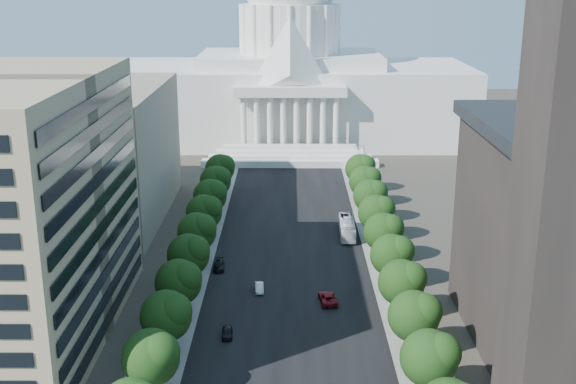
{
  "coord_description": "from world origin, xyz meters",
  "views": [
    {
      "loc": [
        0.0,
        -59.16,
        53.34
      ],
      "look_at": [
        -0.35,
        72.12,
        14.19
      ],
      "focal_mm": 45.0,
      "sensor_mm": 36.0,
      "label": 1
    }
  ],
  "objects_px": {
    "car_red": "(328,298)",
    "city_bus": "(347,228)",
    "car_silver": "(259,288)",
    "car_dark_a": "(227,333)",
    "car_dark_b": "(219,266)"
  },
  "relations": [
    {
      "from": "car_silver",
      "to": "car_red",
      "type": "distance_m",
      "value": 12.69
    },
    {
      "from": "car_dark_a",
      "to": "car_red",
      "type": "distance_m",
      "value": 20.29
    },
    {
      "from": "car_dark_a",
      "to": "car_dark_b",
      "type": "bearing_deg",
      "value": 94.29
    },
    {
      "from": "car_silver",
      "to": "city_bus",
      "type": "relative_size",
      "value": 0.32
    },
    {
      "from": "car_dark_a",
      "to": "car_red",
      "type": "bearing_deg",
      "value": 33.34
    },
    {
      "from": "car_red",
      "to": "car_silver",
      "type": "bearing_deg",
      "value": -27.13
    },
    {
      "from": "car_dark_a",
      "to": "car_silver",
      "type": "relative_size",
      "value": 0.96
    },
    {
      "from": "car_red",
      "to": "city_bus",
      "type": "height_order",
      "value": "city_bus"
    },
    {
      "from": "car_silver",
      "to": "city_bus",
      "type": "xyz_separation_m",
      "value": [
        17.65,
        28.87,
        1.11
      ]
    },
    {
      "from": "car_silver",
      "to": "city_bus",
      "type": "bearing_deg",
      "value": 54.56
    },
    {
      "from": "city_bus",
      "to": "car_silver",
      "type": "bearing_deg",
      "value": -120.58
    },
    {
      "from": "car_dark_a",
      "to": "car_silver",
      "type": "xyz_separation_m",
      "value": [
        4.3,
        16.75,
        0.0
      ]
    },
    {
      "from": "car_dark_a",
      "to": "car_dark_b",
      "type": "height_order",
      "value": "car_dark_b"
    },
    {
      "from": "car_red",
      "to": "city_bus",
      "type": "distance_m",
      "value": 33.87
    },
    {
      "from": "car_silver",
      "to": "car_red",
      "type": "height_order",
      "value": "car_red"
    }
  ]
}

